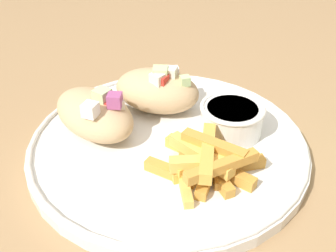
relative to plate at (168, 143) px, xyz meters
The scene contains 6 objects.
table 0.09m from the plate, 119.31° to the left, with size 1.60×1.60×0.72m.
plate is the anchor object (origin of this frame).
pita_sandwich_near 0.09m from the plate, 143.62° to the right, with size 0.12×0.07×0.06m.
pita_sandwich_far 0.08m from the plate, 150.27° to the left, with size 0.13×0.12×0.06m.
fries_pile 0.07m from the plate, ahead, with size 0.11×0.12×0.03m.
sauce_ramekin 0.08m from the plate, 62.12° to the left, with size 0.07×0.07×0.04m.
Camera 1 is at (0.30, -0.29, 1.01)m, focal length 42.00 mm.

